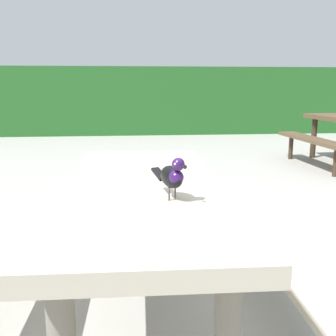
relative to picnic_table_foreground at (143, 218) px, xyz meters
name	(u,v)px	position (x,y,z in m)	size (l,w,h in m)	color
ground_plane	(159,304)	(0.08, 0.13, -0.56)	(60.00, 60.00, 0.00)	#A3A099
hedge_wall	(137,100)	(0.08, 8.36, 0.28)	(28.00, 1.63, 1.66)	#235B23
picnic_table_foreground	(143,218)	(0.00, 0.00, 0.00)	(1.71, 1.82, 0.74)	#B2A893
bird_grackle	(173,176)	(0.11, -0.30, 0.29)	(0.13, 0.28, 0.18)	black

